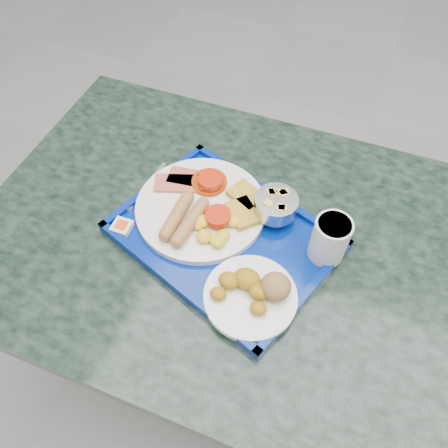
% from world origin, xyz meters
% --- Properties ---
extents(floor, '(6.00, 6.00, 0.00)m').
position_xyz_m(floor, '(0.00, 0.00, 0.00)').
color(floor, gray).
rests_on(floor, ground).
extents(table, '(1.14, 0.77, 0.70)m').
position_xyz_m(table, '(-0.21, 0.01, 0.52)').
color(table, slate).
rests_on(table, floor).
extents(tray, '(0.50, 0.43, 0.03)m').
position_xyz_m(tray, '(-0.24, -0.01, 0.71)').
color(tray, navy).
rests_on(tray, table).
extents(main_plate, '(0.28, 0.28, 0.04)m').
position_xyz_m(main_plate, '(-0.31, 0.03, 0.73)').
color(main_plate, white).
rests_on(main_plate, tray).
extents(bread_plate, '(0.17, 0.17, 0.06)m').
position_xyz_m(bread_plate, '(-0.14, -0.12, 0.74)').
color(bread_plate, white).
rests_on(bread_plate, tray).
extents(fruit_bowl, '(0.09, 0.09, 0.06)m').
position_xyz_m(fruit_bowl, '(-0.16, 0.07, 0.76)').
color(fruit_bowl, '#B5B5B7').
rests_on(fruit_bowl, tray).
extents(juice_cup, '(0.07, 0.07, 0.10)m').
position_xyz_m(juice_cup, '(-0.04, 0.03, 0.77)').
color(juice_cup, silver).
rests_on(juice_cup, tray).
extents(spoon, '(0.06, 0.17, 0.01)m').
position_xyz_m(spoon, '(-0.41, 0.11, 0.72)').
color(spoon, '#B5B5B7').
rests_on(spoon, tray).
extents(knife, '(0.02, 0.15, 0.00)m').
position_xyz_m(knife, '(-0.45, 0.05, 0.72)').
color(knife, '#B5B5B7').
rests_on(knife, tray).
extents(jam_packet, '(0.04, 0.04, 0.02)m').
position_xyz_m(jam_packet, '(-0.44, -0.07, 0.72)').
color(jam_packet, white).
rests_on(jam_packet, tray).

